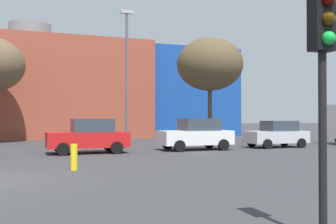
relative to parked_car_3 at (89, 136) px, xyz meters
The scene contains 8 objects.
building_backdrop 20.76m from the parked_car_3, 96.64° to the left, with size 39.86×13.46×10.91m.
parked_car_3 is the anchor object (origin of this frame).
parked_car_4 6.07m from the parked_car_3, ahead, with size 4.12×2.02×1.79m.
parked_car_5 11.55m from the parked_car_3, ahead, with size 3.80×1.87×1.64m.
traffic_light_near_right 16.20m from the parked_car_3, 87.23° to the right, with size 0.37×0.37×3.72m.
bare_tree_1 12.09m from the parked_car_3, 29.37° to the left, with size 4.82×4.82×7.66m.
bollard_yellow_1 6.71m from the parked_car_3, 103.79° to the right, with size 0.24×0.24×0.91m, color yellow.
street_lamp 5.21m from the parked_car_3, 42.74° to the left, with size 0.80×0.24×8.27m.
Camera 1 is at (1.12, -12.71, 1.83)m, focal length 42.90 mm.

